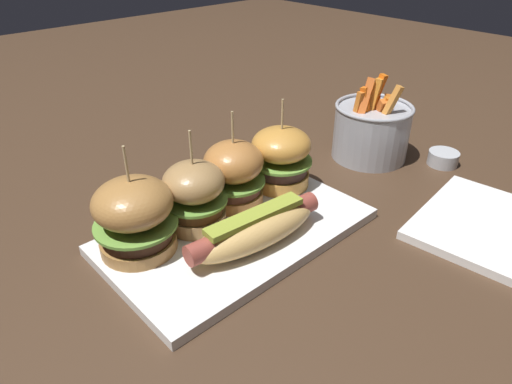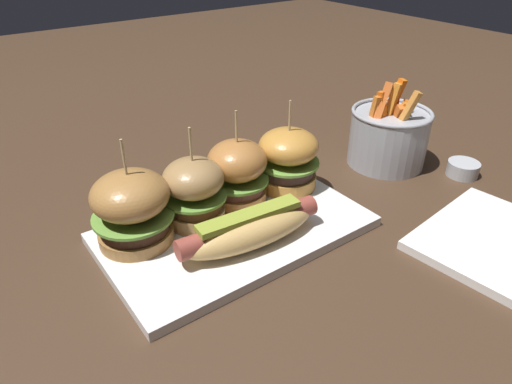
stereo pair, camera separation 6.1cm
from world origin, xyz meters
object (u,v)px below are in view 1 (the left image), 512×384
(slider_center_right, at_px, (234,173))
(fries_bucket, at_px, (371,130))
(sauce_ramekin, at_px, (443,158))
(slider_center_left, at_px, (195,195))
(slider_far_left, at_px, (135,216))
(hot_dog, at_px, (255,229))
(slider_far_right, at_px, (281,157))
(side_plate, at_px, (500,230))
(platter_main, at_px, (237,231))

(slider_center_right, relative_size, fries_bucket, 0.93)
(slider_center_right, bearing_deg, sauce_ramekin, -21.00)
(slider_center_left, height_order, fries_bucket, slider_center_left)
(slider_far_left, height_order, fries_bucket, slider_far_left)
(hot_dog, height_order, slider_far_right, slider_far_right)
(slider_center_left, distance_m, slider_center_right, 0.08)
(fries_bucket, bearing_deg, side_plate, -104.04)
(slider_center_left, distance_m, fries_bucket, 0.36)
(slider_center_right, relative_size, sauce_ramekin, 2.71)
(fries_bucket, distance_m, side_plate, 0.27)
(slider_center_right, xyz_separation_m, slider_far_right, (0.08, -0.01, -0.00))
(sauce_ramekin, bearing_deg, fries_bucket, 122.72)
(slider_center_right, bearing_deg, slider_center_left, -172.81)
(hot_dog, relative_size, fries_bucket, 1.31)
(slider_center_left, bearing_deg, platter_main, -49.51)
(platter_main, xyz_separation_m, slider_center_left, (-0.04, 0.04, 0.05))
(side_plate, bearing_deg, slider_far_left, 142.93)
(fries_bucket, bearing_deg, slider_far_right, 174.09)
(fries_bucket, bearing_deg, hot_dog, -169.15)
(sauce_ramekin, bearing_deg, slider_far_right, 154.89)
(hot_dog, bearing_deg, slider_center_left, 108.13)
(slider_far_right, bearing_deg, slider_center_left, 179.97)
(slider_far_right, distance_m, sauce_ramekin, 0.30)
(platter_main, distance_m, slider_center_left, 0.08)
(platter_main, xyz_separation_m, slider_center_right, (0.04, 0.05, 0.05))
(slider_far_left, height_order, sauce_ramekin, slider_far_left)
(fries_bucket, relative_size, side_plate, 0.73)
(hot_dog, height_order, slider_far_left, slider_far_left)
(slider_center_right, height_order, fries_bucket, slider_center_right)
(slider_center_right, bearing_deg, slider_far_left, -179.01)
(hot_dog, height_order, fries_bucket, fries_bucket)
(slider_far_left, height_order, slider_center_left, slider_far_left)
(fries_bucket, height_order, sauce_ramekin, fries_bucket)
(slider_far_left, bearing_deg, slider_far_right, -1.60)
(side_plate, bearing_deg, slider_center_left, 136.63)
(sauce_ramekin, height_order, side_plate, sauce_ramekin)
(slider_center_left, bearing_deg, fries_bucket, -3.33)
(platter_main, relative_size, slider_center_left, 2.55)
(side_plate, bearing_deg, fries_bucket, 75.96)
(slider_center_left, distance_m, slider_far_right, 0.16)
(slider_far_right, bearing_deg, slider_center_right, 173.59)
(hot_dog, distance_m, slider_center_right, 0.11)
(slider_center_right, distance_m, sauce_ramekin, 0.39)
(slider_far_right, bearing_deg, slider_far_left, 178.40)
(hot_dog, height_order, slider_center_left, slider_center_left)
(slider_far_right, bearing_deg, fries_bucket, -5.91)
(platter_main, relative_size, fries_bucket, 2.35)
(fries_bucket, distance_m, sauce_ramekin, 0.13)
(platter_main, height_order, side_plate, platter_main)
(slider_center_right, distance_m, slider_far_right, 0.09)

